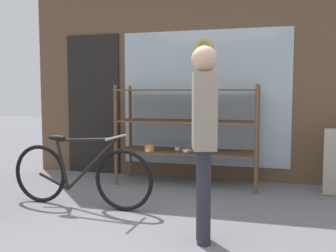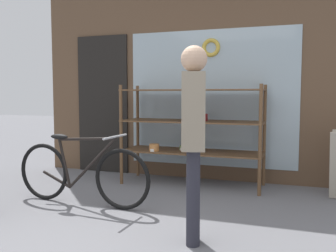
% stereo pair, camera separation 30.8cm
% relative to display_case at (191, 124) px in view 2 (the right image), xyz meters
% --- Properties ---
extents(storefront_facade, '(4.86, 0.13, 3.50)m').
position_rel_display_case_xyz_m(storefront_facade, '(-0.07, 0.43, 0.88)').
color(storefront_facade, brown).
rests_on(storefront_facade, ground_plane).
extents(display_case, '(1.86, 0.59, 1.33)m').
position_rel_display_case_xyz_m(display_case, '(0.00, 0.00, 0.00)').
color(display_case, brown).
rests_on(display_case, ground_plane).
extents(bicycle, '(1.67, 0.46, 0.78)m').
position_rel_display_case_xyz_m(bicycle, '(-0.90, -1.27, -0.46)').
color(bicycle, black).
rests_on(bicycle, ground_plane).
extents(pedestrian, '(0.25, 0.35, 1.59)m').
position_rel_display_case_xyz_m(pedestrian, '(0.55, -1.90, 0.12)').
color(pedestrian, '#282833').
rests_on(pedestrian, ground_plane).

